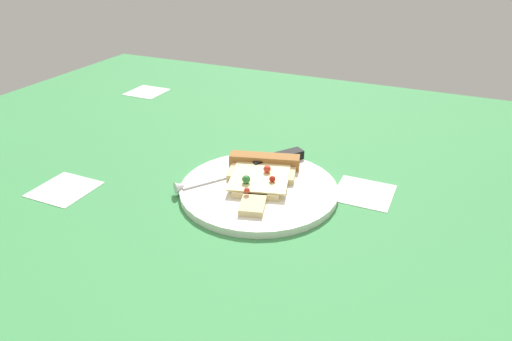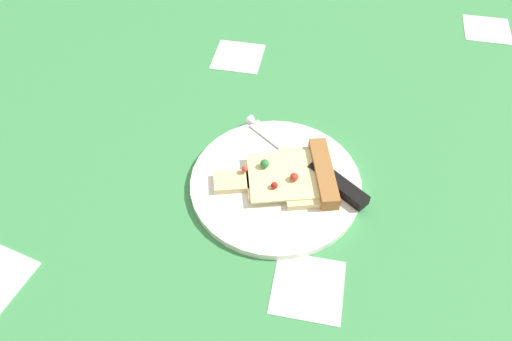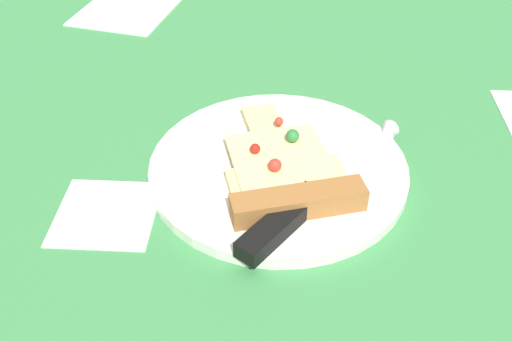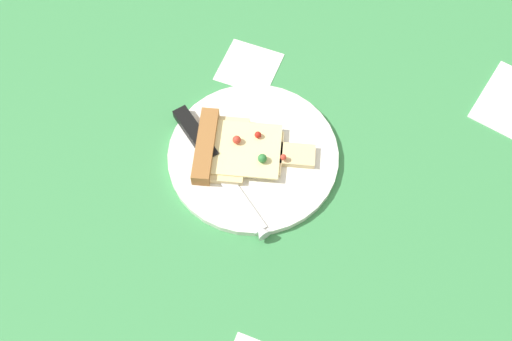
# 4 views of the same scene
# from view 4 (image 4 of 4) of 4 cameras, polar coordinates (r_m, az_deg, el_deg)

# --- Properties ---
(ground_plane) EXTENTS (1.52, 1.52, 0.03)m
(ground_plane) POSITION_cam_4_polar(r_m,az_deg,el_deg) (0.90, 4.44, -3.30)
(ground_plane) COLOR #3D8C4C
(ground_plane) RESTS_ON ground
(plate) EXTENTS (0.25, 0.25, 0.01)m
(plate) POSITION_cam_4_polar(r_m,az_deg,el_deg) (0.91, -0.27, 1.40)
(plate) COLOR white
(plate) RESTS_ON ground_plane
(pizza_slice) EXTENTS (0.14, 0.19, 0.03)m
(pizza_slice) POSITION_cam_4_polar(r_m,az_deg,el_deg) (0.90, -1.91, 1.97)
(pizza_slice) COLOR beige
(pizza_slice) RESTS_ON plate
(knife) EXTENTS (0.16, 0.21, 0.02)m
(knife) POSITION_cam_4_polar(r_m,az_deg,el_deg) (0.90, -4.17, 1.21)
(knife) COLOR silver
(knife) RESTS_ON plate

